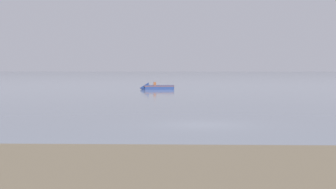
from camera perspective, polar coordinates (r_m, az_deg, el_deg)
ground_plane at (r=26.65m, az=3.66°, el=-3.15°), size 800.00×800.00×0.00m
motorboat_moored_1 at (r=70.32m, az=-1.45°, el=0.69°), size 4.46×1.96×1.48m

